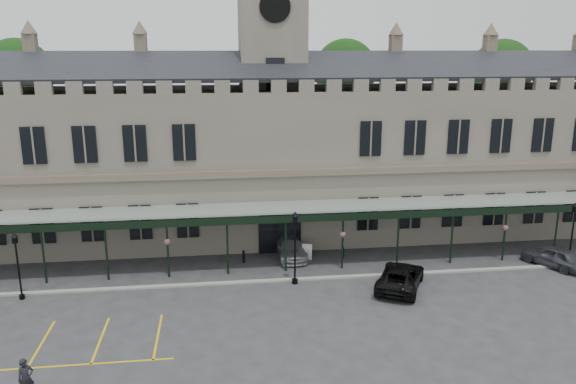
{
  "coord_description": "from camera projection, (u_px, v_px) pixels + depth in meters",
  "views": [
    {
      "loc": [
        -4.51,
        -29.07,
        15.1
      ],
      "look_at": [
        0.0,
        6.0,
        6.0
      ],
      "focal_mm": 35.0,
      "sensor_mm": 36.0,
      "label": 1
    }
  ],
  "objects": [
    {
      "name": "ground",
      "position": [
        301.0,
        319.0,
        32.24
      ],
      "size": [
        140.0,
        140.0,
        0.0
      ],
      "primitive_type": "plane",
      "color": "#2D2D30"
    },
    {
      "name": "station_building",
      "position": [
        273.0,
        157.0,
        45.91
      ],
      "size": [
        60.0,
        10.36,
        17.3
      ],
      "color": "#615C50",
      "rests_on": "ground"
    },
    {
      "name": "clock_tower",
      "position": [
        272.0,
        74.0,
        44.33
      ],
      "size": [
        5.6,
        5.6,
        24.8
      ],
      "color": "#615C50",
      "rests_on": "ground"
    },
    {
      "name": "canopy",
      "position": [
        285.0,
        237.0,
        38.81
      ],
      "size": [
        50.0,
        4.1,
        4.3
      ],
      "color": "#8C9E93",
      "rests_on": "ground"
    },
    {
      "name": "kerb",
      "position": [
        289.0,
        280.0,
        37.51
      ],
      "size": [
        60.0,
        0.4,
        0.12
      ],
      "primitive_type": "cube",
      "color": "gray",
      "rests_on": "ground"
    },
    {
      "name": "parking_markings",
      "position": [
        39.0,
        348.0,
        29.07
      ],
      "size": [
        16.0,
        6.0,
        0.01
      ],
      "primitive_type": null,
      "color": "gold",
      "rests_on": "ground"
    },
    {
      "name": "tree_behind_left",
      "position": [
        18.0,
        74.0,
        50.34
      ],
      "size": [
        6.0,
        6.0,
        16.0
      ],
      "color": "#332314",
      "rests_on": "ground"
    },
    {
      "name": "tree_behind_mid",
      "position": [
        345.0,
        72.0,
        54.05
      ],
      "size": [
        6.0,
        6.0,
        16.0
      ],
      "color": "#332314",
      "rests_on": "ground"
    },
    {
      "name": "tree_behind_right",
      "position": [
        502.0,
        71.0,
        56.02
      ],
      "size": [
        6.0,
        6.0,
        16.0
      ],
      "color": "#332314",
      "rests_on": "ground"
    },
    {
      "name": "lamp_post_left",
      "position": [
        17.0,
        260.0,
        34.14
      ],
      "size": [
        0.41,
        0.41,
        4.32
      ],
      "color": "black",
      "rests_on": "ground"
    },
    {
      "name": "lamp_post_mid",
      "position": [
        295.0,
        241.0,
        36.33
      ],
      "size": [
        0.47,
        0.47,
        4.98
      ],
      "color": "black",
      "rests_on": "ground"
    },
    {
      "name": "lamp_post_right",
      "position": [
        573.0,
        229.0,
        39.2
      ],
      "size": [
        0.45,
        0.45,
        4.79
      ],
      "color": "black",
      "rests_on": "ground"
    },
    {
      "name": "sign_board",
      "position": [
        307.0,
        252.0,
        41.06
      ],
      "size": [
        0.7,
        0.26,
        1.23
      ],
      "rotation": [
        0.0,
        0.0,
        -0.31
      ],
      "color": "black",
      "rests_on": "ground"
    },
    {
      "name": "bollard_left",
      "position": [
        244.0,
        257.0,
        40.56
      ],
      "size": [
        0.16,
        0.16,
        0.93
      ],
      "primitive_type": "cylinder",
      "color": "black",
      "rests_on": "ground"
    },
    {
      "name": "bollard_right",
      "position": [
        343.0,
        252.0,
        41.55
      ],
      "size": [
        0.14,
        0.14,
        0.81
      ],
      "primitive_type": "cylinder",
      "color": "black",
      "rests_on": "ground"
    },
    {
      "name": "car_taxi",
      "position": [
        290.0,
        247.0,
        41.75
      ],
      "size": [
        2.21,
        4.99,
        1.42
      ],
      "primitive_type": "imported",
      "rotation": [
        0.0,
        0.0,
        0.04
      ],
      "color": "gray",
      "rests_on": "ground"
    },
    {
      "name": "car_van",
      "position": [
        400.0,
        277.0,
        36.22
      ],
      "size": [
        4.76,
        6.0,
        1.52
      ],
      "primitive_type": "imported",
      "rotation": [
        0.0,
        0.0,
        2.66
      ],
      "color": "black",
      "rests_on": "ground"
    },
    {
      "name": "car_right_a",
      "position": [
        554.0,
        256.0,
        39.79
      ],
      "size": [
        3.78,
        4.77,
        1.52
      ],
      "primitive_type": "imported",
      "rotation": [
        0.0,
        0.0,
        3.66
      ],
      "color": "#33353A",
      "rests_on": "ground"
    },
    {
      "name": "person_a",
      "position": [
        26.0,
        379.0,
        24.74
      ],
      "size": [
        0.83,
        0.77,
        1.9
      ],
      "primitive_type": "imported",
      "rotation": [
        0.0,
        0.0,
        0.6
      ],
      "color": "black",
      "rests_on": "ground"
    }
  ]
}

